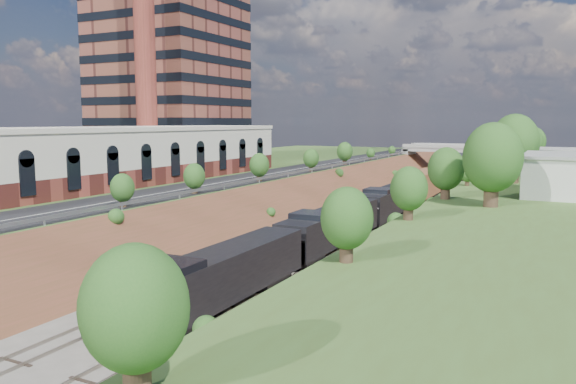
# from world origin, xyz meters

# --- Properties ---
(platform_left) EXTENTS (44.00, 180.00, 5.00)m
(platform_left) POSITION_xyz_m (-33.00, 60.00, 2.50)
(platform_left) COLOR #456027
(platform_left) RESTS_ON ground
(embankment_left) EXTENTS (10.00, 180.00, 10.00)m
(embankment_left) POSITION_xyz_m (-11.00, 60.00, 0.00)
(embankment_left) COLOR brown
(embankment_left) RESTS_ON ground
(embankment_right) EXTENTS (10.00, 180.00, 10.00)m
(embankment_right) POSITION_xyz_m (11.00, 60.00, 0.00)
(embankment_right) COLOR brown
(embankment_right) RESTS_ON ground
(rail_left_track) EXTENTS (1.58, 180.00, 0.18)m
(rail_left_track) POSITION_xyz_m (-2.60, 60.00, 0.09)
(rail_left_track) COLOR gray
(rail_left_track) RESTS_ON ground
(rail_right_track) EXTENTS (1.58, 180.00, 0.18)m
(rail_right_track) POSITION_xyz_m (2.60, 60.00, 0.09)
(rail_right_track) COLOR gray
(rail_right_track) RESTS_ON ground
(road) EXTENTS (8.00, 180.00, 0.10)m
(road) POSITION_xyz_m (-15.50, 60.00, 5.05)
(road) COLOR black
(road) RESTS_ON platform_left
(guardrail) EXTENTS (0.10, 171.00, 0.70)m
(guardrail) POSITION_xyz_m (-11.40, 59.80, 5.55)
(guardrail) COLOR #99999E
(guardrail) RESTS_ON platform_left
(commercial_building) EXTENTS (14.30, 62.30, 7.00)m
(commercial_building) POSITION_xyz_m (-28.00, 38.00, 8.51)
(commercial_building) COLOR brown
(commercial_building) RESTS_ON platform_left
(highrise_tower) EXTENTS (22.00, 22.00, 53.90)m
(highrise_tower) POSITION_xyz_m (-44.00, 72.00, 32.88)
(highrise_tower) COLOR brown
(highrise_tower) RESTS_ON platform_left
(smokestack) EXTENTS (3.20, 3.20, 40.00)m
(smokestack) POSITION_xyz_m (-36.00, 56.00, 25.00)
(smokestack) COLOR brown
(smokestack) RESTS_ON platform_left
(overpass) EXTENTS (24.50, 8.30, 7.40)m
(overpass) POSITION_xyz_m (0.00, 122.00, 4.92)
(overpass) COLOR gray
(overpass) RESTS_ON ground
(white_building_near) EXTENTS (9.00, 12.00, 4.00)m
(white_building_near) POSITION_xyz_m (23.50, 52.00, 7.00)
(white_building_near) COLOR silver
(white_building_near) RESTS_ON platform_right
(white_building_far) EXTENTS (8.00, 10.00, 3.60)m
(white_building_far) POSITION_xyz_m (23.00, 74.00, 6.80)
(white_building_far) COLOR silver
(white_building_far) RESTS_ON platform_right
(tree_right_large) EXTENTS (5.25, 5.25, 7.61)m
(tree_right_large) POSITION_xyz_m (17.00, 40.00, 9.38)
(tree_right_large) COLOR #473323
(tree_right_large) RESTS_ON platform_right
(tree_left_crest) EXTENTS (2.45, 2.45, 3.55)m
(tree_left_crest) POSITION_xyz_m (-11.80, 20.00, 7.04)
(tree_left_crest) COLOR #473323
(tree_left_crest) RESTS_ON platform_left
(freight_train) EXTENTS (3.19, 178.92, 4.72)m
(freight_train) POSITION_xyz_m (2.60, 100.27, 2.71)
(freight_train) COLOR black
(freight_train) RESTS_ON ground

